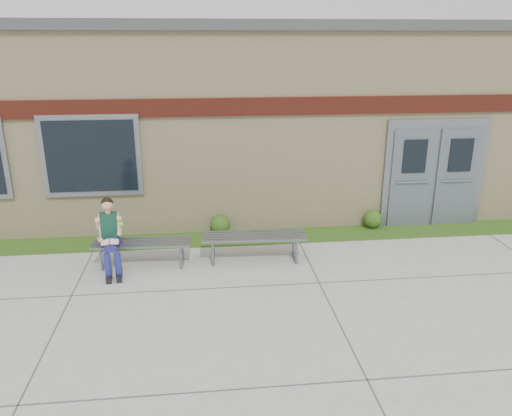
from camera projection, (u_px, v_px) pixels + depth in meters
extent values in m
plane|color=#9E9E99|center=(263.00, 301.00, 7.72)|extent=(80.00, 80.00, 0.00)
cube|color=#254412|center=(248.00, 237.00, 10.16)|extent=(16.00, 0.80, 0.02)
cube|color=beige|center=(235.00, 115.00, 12.72)|extent=(16.00, 6.00, 4.00)
cube|color=#3F3F42|center=(234.00, 28.00, 12.04)|extent=(16.20, 6.20, 0.20)
cube|color=maroon|center=(245.00, 107.00, 9.67)|extent=(16.00, 0.06, 0.35)
cube|color=slate|center=(91.00, 156.00, 9.65)|extent=(1.90, 0.08, 1.60)
cube|color=black|center=(91.00, 156.00, 9.61)|extent=(1.70, 0.04, 1.40)
cube|color=slate|center=(434.00, 173.00, 10.55)|extent=(2.20, 0.08, 2.30)
cube|color=#525A62|center=(412.00, 179.00, 10.48)|extent=(0.92, 0.06, 2.10)
cube|color=#525A62|center=(457.00, 178.00, 10.58)|extent=(0.92, 0.06, 2.10)
cube|color=slate|center=(142.00, 243.00, 8.83)|extent=(1.75, 0.57, 0.03)
cube|color=slate|center=(103.00, 256.00, 8.83)|extent=(0.07, 0.48, 0.39)
cube|color=slate|center=(182.00, 253.00, 8.97)|extent=(0.07, 0.48, 0.39)
cube|color=slate|center=(254.00, 236.00, 9.02)|extent=(1.90, 0.60, 0.04)
cube|color=slate|center=(213.00, 251.00, 9.03)|extent=(0.07, 0.52, 0.43)
cube|color=slate|center=(295.00, 247.00, 9.18)|extent=(0.07, 0.52, 0.43)
cube|color=navy|center=(111.00, 240.00, 8.70)|extent=(0.35, 0.27, 0.15)
cube|color=#0D3228|center=(109.00, 225.00, 8.59)|extent=(0.32, 0.23, 0.43)
sphere|color=tan|center=(107.00, 205.00, 8.46)|extent=(0.22, 0.22, 0.20)
sphere|color=black|center=(107.00, 203.00, 8.47)|extent=(0.23, 0.23, 0.21)
cylinder|color=navy|center=(105.00, 245.00, 8.45)|extent=(0.19, 0.41, 0.14)
cylinder|color=navy|center=(116.00, 244.00, 8.49)|extent=(0.19, 0.41, 0.14)
cylinder|color=navy|center=(108.00, 267.00, 8.35)|extent=(0.11, 0.11, 0.47)
cylinder|color=navy|center=(118.00, 266.00, 8.39)|extent=(0.11, 0.11, 0.47)
cube|color=black|center=(109.00, 279.00, 8.35)|extent=(0.13, 0.25, 0.09)
cube|color=black|center=(119.00, 277.00, 8.39)|extent=(0.13, 0.25, 0.09)
cylinder|color=tan|center=(98.00, 224.00, 8.47)|extent=(0.11, 0.22, 0.25)
cylinder|color=tan|center=(120.00, 222.00, 8.56)|extent=(0.11, 0.22, 0.25)
cube|color=white|center=(110.00, 242.00, 8.34)|extent=(0.32, 0.24, 0.01)
cube|color=#CF4D55|center=(110.00, 242.00, 8.34)|extent=(0.32, 0.25, 0.01)
sphere|color=#6CC634|center=(121.00, 224.00, 8.44)|extent=(0.08, 0.08, 0.08)
sphere|color=#254412|center=(220.00, 224.00, 10.27)|extent=(0.40, 0.40, 0.40)
sphere|color=#254412|center=(373.00, 219.00, 10.61)|extent=(0.39, 0.39, 0.39)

